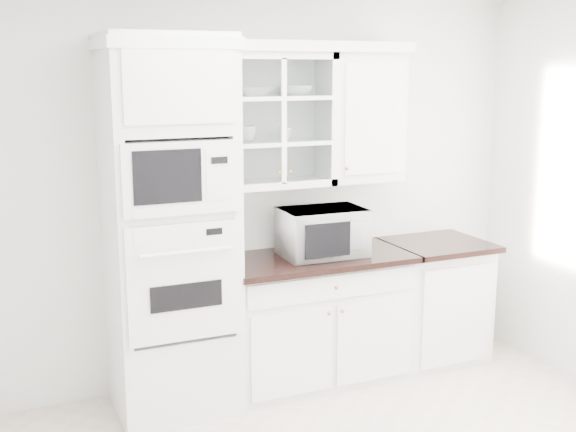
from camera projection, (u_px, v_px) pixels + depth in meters
name	position (u px, v px, depth m)	size (l,w,h in m)	color
room_shell	(352.00, 148.00, 3.83)	(4.00, 3.50, 2.70)	white
oven_column	(170.00, 229.00, 4.54)	(0.76, 0.68, 2.40)	white
base_cabinet_run	(315.00, 317.00, 5.11)	(1.32, 0.67, 0.92)	white
extra_base_cabinet	(433.00, 299.00, 5.50)	(0.72, 0.67, 0.92)	white
upper_cabinet_glass	(274.00, 120.00, 4.86)	(0.80, 0.33, 0.90)	white
upper_cabinet_solid	(362.00, 117.00, 5.12)	(0.55, 0.33, 0.90)	white
crown_molding	(260.00, 46.00, 4.70)	(2.14, 0.38, 0.07)	white
countertop_microwave	(322.00, 231.00, 4.99)	(0.57, 0.47, 0.33)	white
bowl_a	(253.00, 92.00, 4.76)	(0.25, 0.25, 0.06)	white
bowl_b	(296.00, 91.00, 4.89)	(0.22, 0.22, 0.07)	white
cup_a	(246.00, 134.00, 4.81)	(0.13, 0.13, 0.11)	white
cup_b	(285.00, 134.00, 4.90)	(0.10, 0.10, 0.09)	white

